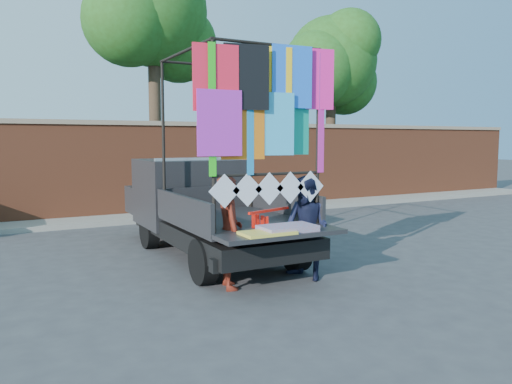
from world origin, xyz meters
name	(u,v)px	position (x,y,z in m)	size (l,w,h in m)	color
ground	(253,278)	(0.00, 0.00, 0.00)	(90.00, 90.00, 0.00)	#38383A
brick_wall	(133,168)	(0.00, 7.00, 1.33)	(30.00, 0.45, 2.61)	brown
curb	(141,218)	(0.00, 6.30, 0.06)	(30.00, 1.20, 0.12)	gray
tree_mid	(155,16)	(1.02, 8.12, 5.70)	(4.20, 3.30, 7.73)	#38281C
tree_right	(333,65)	(7.52, 8.12, 4.75)	(4.20, 3.30, 6.62)	#38281C
pickup_truck	(199,205)	(0.02, 2.21, 0.87)	(2.17, 5.45, 3.43)	black
woman	(229,232)	(-0.52, -0.27, 0.80)	(0.58, 0.38, 1.60)	maroon
man	(307,228)	(0.71, -0.42, 0.78)	(0.76, 0.59, 1.57)	#141933
streamer_bundle	(264,223)	(0.00, -0.35, 0.91)	(0.81, 0.31, 0.59)	red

